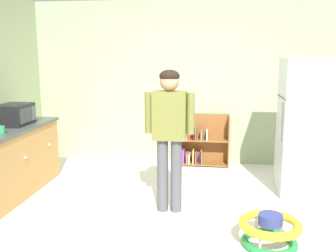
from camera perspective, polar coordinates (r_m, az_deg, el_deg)
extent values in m
plane|color=silver|center=(4.51, 0.59, -13.32)|extent=(12.00, 12.00, 0.00)
cube|color=#96AB80|center=(6.46, 3.03, 6.36)|extent=(5.20, 0.06, 2.70)
cube|color=#B38045|center=(5.32, -23.39, -5.53)|extent=(0.60, 2.09, 0.86)
cube|color=#454A45|center=(5.22, -23.75, -0.77)|extent=(0.64, 2.13, 0.04)
sphere|color=silver|center=(5.13, -20.45, -4.39)|extent=(0.04, 0.04, 0.04)
sphere|color=silver|center=(5.74, -17.26, -2.65)|extent=(0.04, 0.04, 0.04)
cube|color=#B7BABF|center=(5.34, 20.00, -0.16)|extent=(0.70, 0.68, 1.78)
cylinder|color=silver|center=(5.09, 16.47, 0.56)|extent=(0.02, 0.02, 0.50)
cube|color=#333333|center=(5.21, 16.49, 4.16)|extent=(0.01, 0.67, 0.01)
cube|color=brown|center=(6.39, 1.99, -2.08)|extent=(0.02, 0.28, 0.85)
cube|color=brown|center=(6.37, 9.00, -2.25)|extent=(0.02, 0.28, 0.85)
cube|color=brown|center=(6.49, 5.52, -1.91)|extent=(0.80, 0.02, 0.85)
cube|color=brown|center=(6.46, 5.43, -5.58)|extent=(0.76, 0.24, 0.02)
cube|color=brown|center=(6.36, 5.49, -2.08)|extent=(0.76, 0.24, 0.02)
cube|color=purple|center=(6.42, 2.30, -4.50)|extent=(0.03, 0.17, 0.23)
cube|color=#403F40|center=(6.33, 2.33, -0.89)|extent=(0.03, 0.17, 0.24)
cube|color=brown|center=(6.42, 2.86, -4.73)|extent=(0.03, 0.17, 0.18)
cube|color=beige|center=(6.33, 2.76, -1.07)|extent=(0.03, 0.17, 0.20)
cube|color=beige|center=(6.42, 3.16, -4.80)|extent=(0.02, 0.17, 0.16)
cube|color=#BA3123|center=(6.32, 3.21, -0.89)|extent=(0.03, 0.17, 0.25)
cube|color=yellow|center=(6.41, 3.77, -4.56)|extent=(0.02, 0.17, 0.22)
cube|color=#B11F25|center=(6.32, 3.92, -1.12)|extent=(0.03, 0.17, 0.20)
cube|color=purple|center=(6.41, 4.14, -4.71)|extent=(0.02, 0.17, 0.19)
cube|color=#6D6541|center=(6.31, 4.03, -0.97)|extent=(0.03, 0.17, 0.23)
cube|color=silver|center=(6.41, 4.93, -4.63)|extent=(0.03, 0.17, 0.21)
cube|color=brown|center=(6.32, 5.02, -1.28)|extent=(0.03, 0.17, 0.17)
cube|color=#B2322B|center=(6.40, 4.92, -4.58)|extent=(0.02, 0.17, 0.23)
cube|color=beige|center=(6.31, 5.82, -1.30)|extent=(0.02, 0.17, 0.17)
cylinder|color=#4E5056|center=(4.53, -0.80, -7.32)|extent=(0.13, 0.13, 0.87)
cylinder|color=#4E5056|center=(4.51, 1.23, -7.40)|extent=(0.13, 0.13, 0.87)
cube|color=olive|center=(4.35, 0.22, 1.57)|extent=(0.38, 0.22, 0.55)
cylinder|color=olive|center=(4.39, -2.90, 1.99)|extent=(0.09, 0.09, 0.47)
cylinder|color=olive|center=(4.33, 3.38, 1.86)|extent=(0.09, 0.09, 0.47)
sphere|color=tan|center=(4.31, 0.22, 6.64)|extent=(0.22, 0.22, 0.22)
ellipsoid|color=black|center=(4.31, 0.22, 7.44)|extent=(0.23, 0.23, 0.14)
torus|color=#248C46|center=(4.01, 14.81, -16.35)|extent=(0.54, 0.54, 0.07)
torus|color=yellow|center=(3.93, 14.94, -13.95)|extent=(0.60, 0.60, 0.08)
cylinder|color=#353D87|center=(3.91, 14.98, -13.28)|extent=(0.23, 0.23, 0.10)
cylinder|color=silver|center=(4.01, 18.12, -15.10)|extent=(0.02, 0.02, 0.18)
cylinder|color=silver|center=(4.13, 12.96, -14.02)|extent=(0.02, 0.02, 0.18)
cylinder|color=silver|center=(3.79, 13.54, -16.43)|extent=(0.02, 0.02, 0.18)
cube|color=black|center=(5.49, -21.84, 1.59)|extent=(0.36, 0.48, 0.28)
cube|color=#2D2D33|center=(5.36, -20.37, 1.49)|extent=(0.01, 0.31, 0.20)
cube|color=#515156|center=(5.55, -19.35, 1.85)|extent=(0.01, 0.10, 0.20)
ellipsoid|color=yellow|center=(5.91, -20.42, 1.18)|extent=(0.09, 0.16, 0.04)
ellipsoid|color=yellow|center=(5.91, -20.30, 1.18)|extent=(0.04, 0.15, 0.04)
ellipsoid|color=yellow|center=(5.90, -20.19, 1.18)|extent=(0.09, 0.16, 0.04)
cylinder|color=green|center=(4.96, -23.53, -0.52)|extent=(0.08, 0.08, 0.09)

